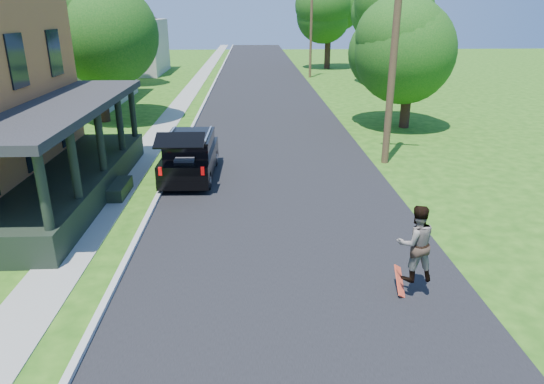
{
  "coord_description": "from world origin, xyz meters",
  "views": [
    {
      "loc": [
        -0.89,
        -9.41,
        5.85
      ],
      "look_at": [
        -0.37,
        3.0,
        1.17
      ],
      "focal_mm": 32.0,
      "sensor_mm": 36.0,
      "label": 1
    }
  ],
  "objects_px": {
    "skateboarder": "(416,243)",
    "tree_right_near": "(412,38)",
    "utility_pole_near": "(394,48)",
    "black_suv": "(190,156)"
  },
  "relations": [
    {
      "from": "tree_right_near",
      "to": "black_suv",
      "type": "bearing_deg",
      "value": -143.0
    },
    {
      "from": "skateboarder",
      "to": "utility_pole_near",
      "type": "distance_m",
      "value": 10.47
    },
    {
      "from": "tree_right_near",
      "to": "utility_pole_near",
      "type": "distance_m",
      "value": 6.83
    },
    {
      "from": "skateboarder",
      "to": "tree_right_near",
      "type": "relative_size",
      "value": 0.23
    },
    {
      "from": "utility_pole_near",
      "to": "skateboarder",
      "type": "bearing_deg",
      "value": -88.85
    },
    {
      "from": "black_suv",
      "to": "tree_right_near",
      "type": "height_order",
      "value": "tree_right_near"
    },
    {
      "from": "skateboarder",
      "to": "tree_right_near",
      "type": "bearing_deg",
      "value": -110.85
    },
    {
      "from": "black_suv",
      "to": "skateboarder",
      "type": "xyz_separation_m",
      "value": [
        5.7,
        -8.26,
        0.46
      ]
    },
    {
      "from": "utility_pole_near",
      "to": "black_suv",
      "type": "bearing_deg",
      "value": -156.28
    },
    {
      "from": "utility_pole_near",
      "to": "tree_right_near",
      "type": "bearing_deg",
      "value": 79.97
    }
  ]
}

